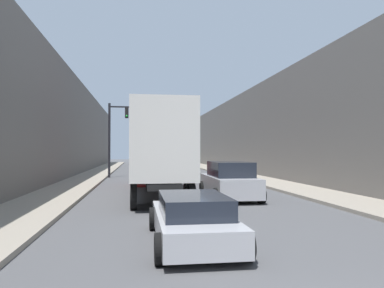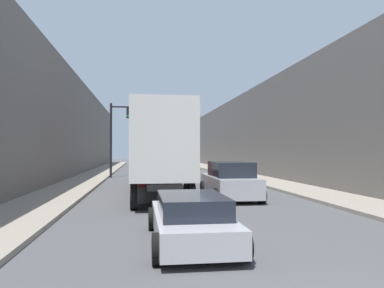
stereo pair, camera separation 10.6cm
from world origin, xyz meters
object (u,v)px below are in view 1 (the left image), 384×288
object	(u,v)px
semi_truck	(156,149)
sedan_car	(192,219)
traffic_signal_gantry	(128,125)
suv_car	(229,181)

from	to	relation	value
semi_truck	sedan_car	world-z (taller)	semi_truck
semi_truck	traffic_signal_gantry	world-z (taller)	traffic_signal_gantry
suv_car	semi_truck	bearing A→B (deg)	144.00
sedan_car	traffic_signal_gantry	distance (m)	23.83
semi_truck	sedan_car	xyz separation A→B (m)	(0.37, -10.61, -1.79)
semi_truck	sedan_car	distance (m)	10.77
semi_truck	sedan_car	bearing A→B (deg)	-88.01
semi_truck	sedan_car	size ratio (longest dim) A/B	2.80
semi_truck	traffic_signal_gantry	size ratio (longest dim) A/B	2.05
semi_truck	traffic_signal_gantry	distance (m)	13.10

